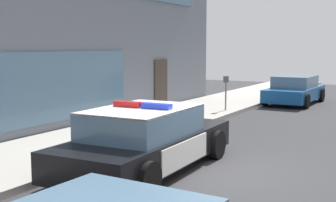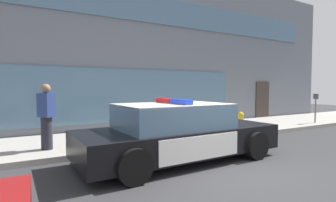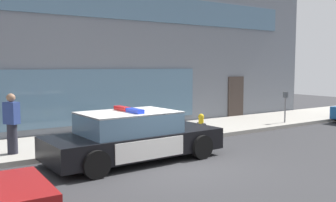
{
  "view_description": "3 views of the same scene",
  "coord_description": "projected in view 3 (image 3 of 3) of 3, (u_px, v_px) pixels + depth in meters",
  "views": [
    {
      "loc": [
        -8.76,
        -3.96,
        2.68
      ],
      "look_at": [
        0.82,
        1.45,
        1.34
      ],
      "focal_mm": 48.89,
      "sensor_mm": 36.0,
      "label": 1
    },
    {
      "loc": [
        -3.9,
        -4.08,
        1.75
      ],
      "look_at": [
        -0.05,
        2.68,
        1.36
      ],
      "focal_mm": 27.49,
      "sensor_mm": 36.0,
      "label": 2
    },
    {
      "loc": [
        -5.63,
        -7.9,
        2.63
      ],
      "look_at": [
        1.33,
        2.35,
        1.47
      ],
      "focal_mm": 40.48,
      "sensor_mm": 36.0,
      "label": 3
    }
  ],
  "objects": [
    {
      "name": "ground",
      "position": [
        176.0,
        166.0,
        9.91
      ],
      "size": [
        48.0,
        48.0,
        0.0
      ],
      "primitive_type": "plane",
      "color": "#303033"
    },
    {
      "name": "storefront_building",
      "position": [
        60.0,
        49.0,
        19.36
      ],
      "size": [
        22.78,
        11.44,
        6.95
      ],
      "color": "slate",
      "rests_on": "ground"
    },
    {
      "name": "police_cruiser",
      "position": [
        133.0,
        137.0,
        10.45
      ],
      "size": [
        4.96,
        2.24,
        1.49
      ],
      "rotation": [
        0.0,
        0.0,
        0.03
      ],
      "color": "black",
      "rests_on": "ground"
    },
    {
      "name": "pedestrian_on_sidewalk",
      "position": [
        12.0,
        123.0,
        10.62
      ],
      "size": [
        0.44,
        0.48,
        1.71
      ],
      "rotation": [
        0.0,
        0.0,
        3.73
      ],
      "color": "#23232D",
      "rests_on": "sidewalk"
    },
    {
      "name": "fire_hydrant",
      "position": [
        201.0,
        124.0,
        13.89
      ],
      "size": [
        0.34,
        0.39,
        0.73
      ],
      "color": "gold",
      "rests_on": "sidewalk"
    },
    {
      "name": "sidewalk",
      "position": [
        110.0,
        139.0,
        13.18
      ],
      "size": [
        48.0,
        3.29,
        0.15
      ],
      "primitive_type": "cube",
      "color": "#A39E93",
      "rests_on": "ground"
    },
    {
      "name": "parking_meter",
      "position": [
        285.0,
        101.0,
        16.52
      ],
      "size": [
        0.12,
        0.18,
        1.34
      ],
      "color": "slate",
      "rests_on": "sidewalk"
    }
  ]
}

